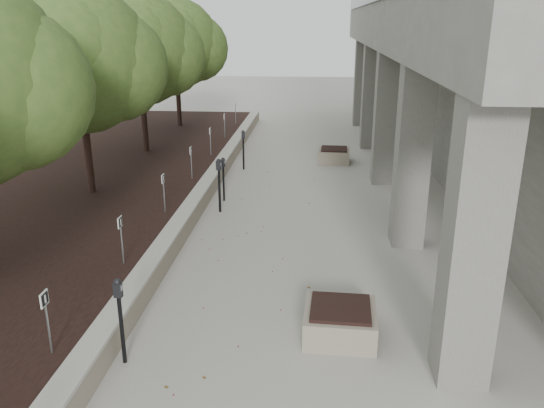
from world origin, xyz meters
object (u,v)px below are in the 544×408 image
(crabapple_tree_4, at_px, (141,73))
(planter_back, at_px, (334,155))
(parking_meter_3, at_px, (219,186))
(planter_front, at_px, (340,321))
(crabapple_tree_3, at_px, (81,91))
(parking_meter_5, at_px, (243,150))
(parking_meter_2, at_px, (121,321))
(parking_meter_4, at_px, (224,179))
(crabapple_tree_5, at_px, (177,63))

(crabapple_tree_4, distance_m, planter_back, 7.34)
(parking_meter_3, relative_size, planter_front, 1.29)
(crabapple_tree_3, bearing_deg, parking_meter_5, 48.83)
(parking_meter_3, bearing_deg, crabapple_tree_4, 133.93)
(crabapple_tree_3, xyz_separation_m, planter_front, (6.55, -6.08, -2.85))
(parking_meter_2, relative_size, planter_front, 1.22)
(crabapple_tree_3, bearing_deg, crabapple_tree_4, 90.00)
(parking_meter_4, xyz_separation_m, planter_front, (3.02, -6.78, -0.36))
(parking_meter_5, bearing_deg, parking_meter_3, -106.49)
(crabapple_tree_3, height_order, parking_meter_3, crabapple_tree_3)
(crabapple_tree_4, relative_size, parking_meter_4, 4.33)
(crabapple_tree_4, distance_m, crabapple_tree_5, 5.00)
(parking_meter_2, bearing_deg, crabapple_tree_5, 103.70)
(parking_meter_2, height_order, parking_meter_5, parking_meter_2)
(planter_back, bearing_deg, parking_meter_5, -157.55)
(parking_meter_4, relative_size, parking_meter_5, 0.93)
(parking_meter_2, relative_size, parking_meter_5, 1.02)
(parking_meter_5, bearing_deg, parking_meter_2, -107.35)
(planter_back, bearing_deg, planter_front, -90.97)
(crabapple_tree_5, height_order, parking_meter_5, crabapple_tree_5)
(parking_meter_5, bearing_deg, parking_meter_4, -107.50)
(crabapple_tree_3, distance_m, planter_front, 9.38)
(parking_meter_2, xyz_separation_m, parking_meter_3, (0.26, 6.82, 0.04))
(crabapple_tree_5, height_order, parking_meter_3, crabapple_tree_5)
(crabapple_tree_4, xyz_separation_m, crabapple_tree_5, (0.00, 5.00, 0.00))
(crabapple_tree_4, relative_size, planter_front, 4.79)
(crabapple_tree_3, distance_m, planter_back, 9.13)
(crabapple_tree_5, xyz_separation_m, planter_back, (6.75, -4.55, -2.86))
(planter_front, bearing_deg, parking_meter_2, -162.90)
(crabapple_tree_4, relative_size, crabapple_tree_5, 1.00)
(crabapple_tree_3, xyz_separation_m, planter_back, (6.75, 5.45, -2.86))
(parking_meter_4, bearing_deg, crabapple_tree_3, -154.00)
(crabapple_tree_5, bearing_deg, planter_front, -67.84)
(crabapple_tree_4, height_order, parking_meter_3, crabapple_tree_4)
(parking_meter_2, relative_size, parking_meter_4, 1.10)
(crabapple_tree_3, height_order, crabapple_tree_4, same)
(parking_meter_4, bearing_deg, crabapple_tree_4, 144.24)
(crabapple_tree_4, bearing_deg, crabapple_tree_5, 90.00)
(crabapple_tree_5, distance_m, parking_meter_4, 10.26)
(crabapple_tree_4, relative_size, planter_back, 4.97)
(crabapple_tree_5, xyz_separation_m, parking_meter_3, (3.58, -10.25, -2.39))
(parking_meter_3, xyz_separation_m, planter_front, (2.97, -5.83, -0.46))
(parking_meter_2, bearing_deg, planter_front, 19.78)
(crabapple_tree_5, relative_size, parking_meter_5, 4.01)
(crabapple_tree_3, xyz_separation_m, crabapple_tree_5, (0.00, 10.00, 0.00))
(crabapple_tree_3, height_order, planter_back, crabapple_tree_3)
(crabapple_tree_3, relative_size, planter_back, 4.97)
(crabapple_tree_4, xyz_separation_m, parking_meter_3, (3.58, -5.25, -2.39))
(parking_meter_3, height_order, planter_back, parking_meter_3)
(parking_meter_3, height_order, planter_front, parking_meter_3)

